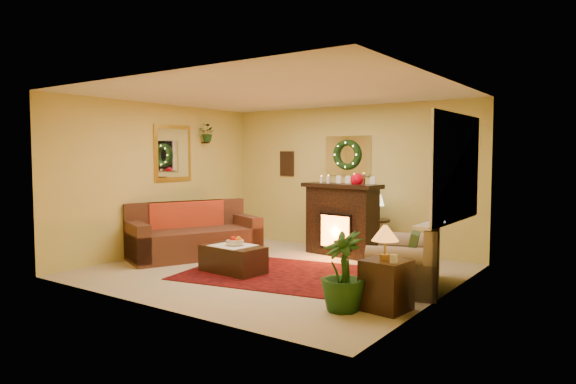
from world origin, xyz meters
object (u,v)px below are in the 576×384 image
Objects in this scene: end_table_square at (386,286)px; coffee_table at (233,258)px; side_table_round at (375,238)px; loveseat at (405,254)px; fireplace at (342,223)px; sofa at (194,232)px.

coffee_table is (-2.59, 0.41, -0.06)m from end_table_square.
side_table_round is at bearing 117.80° from end_table_square.
side_table_round is 2.57m from coffee_table.
loveseat is 2.26× the size of side_table_round.
end_table_square is 2.62m from coffee_table.
fireplace reaches higher than side_table_round.
sofa is 1.69× the size of fireplace.
coffee_table is at bearing -117.04° from side_table_round.
loveseat is 1.53× the size of coffee_table.
fireplace reaches higher than end_table_square.
sofa is 3.65m from loveseat.
loveseat is 2.46m from coffee_table.
side_table_round is (2.46, 1.79, -0.11)m from sofa.
sofa is at bearing -143.90° from side_table_round.
side_table_round is at bearing 67.62° from coffee_table.
loveseat is at bearing 21.24° from coffee_table.
sofa reaches higher than side_table_round.
sofa is 3.35× the size of side_table_round.
end_table_square reaches higher than coffee_table.
sofa is at bearing 165.68° from loveseat.
end_table_square is (3.88, -0.90, -0.16)m from sofa.
side_table_round is (-1.19, 1.59, -0.09)m from loveseat.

